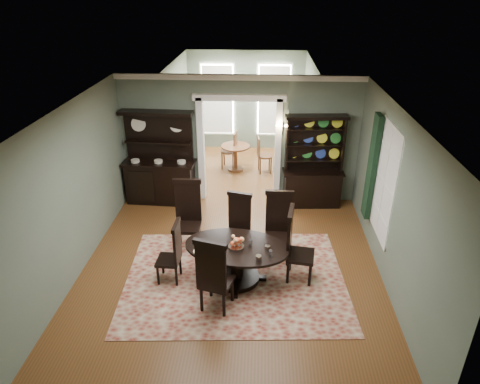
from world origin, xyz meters
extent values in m
cube|color=brown|center=(0.00, 0.00, -0.01)|extent=(5.50, 6.00, 0.01)
cube|color=white|center=(0.00, 0.00, 3.00)|extent=(5.50, 6.00, 0.01)
cube|color=#616D5B|center=(-2.75, 0.00, 1.50)|extent=(0.01, 6.00, 3.00)
cube|color=#616D5B|center=(2.75, 0.00, 1.50)|extent=(0.01, 6.00, 3.00)
cube|color=#616D5B|center=(0.00, -3.00, 1.50)|extent=(5.50, 0.01, 3.00)
cube|color=#616D5B|center=(-1.83, 3.00, 1.50)|extent=(1.85, 0.01, 3.00)
cube|color=#616D5B|center=(1.83, 3.00, 1.50)|extent=(1.85, 0.01, 3.00)
cube|color=#616D5B|center=(0.00, 3.00, 2.75)|extent=(1.80, 0.01, 0.50)
cube|color=white|center=(0.00, 2.95, 2.94)|extent=(5.50, 0.10, 0.12)
cube|color=brown|center=(0.00, 4.75, -0.01)|extent=(3.50, 3.50, 0.01)
cube|color=white|center=(0.00, 4.75, 3.00)|extent=(3.50, 3.50, 0.01)
cube|color=#616D5B|center=(-1.75, 4.75, 1.50)|extent=(0.01, 3.50, 3.00)
cube|color=#616D5B|center=(1.75, 4.75, 1.50)|extent=(0.01, 3.50, 3.00)
cube|color=#616D5B|center=(0.00, 6.50, 1.50)|extent=(3.50, 0.01, 3.00)
cube|color=white|center=(-0.85, 6.45, 1.55)|extent=(1.05, 0.06, 2.20)
cube|color=white|center=(0.85, 6.45, 1.55)|extent=(1.05, 0.06, 2.20)
cube|color=white|center=(-0.90, 3.00, 1.25)|extent=(0.14, 0.25, 2.50)
cube|color=white|center=(0.90, 3.00, 1.25)|extent=(0.14, 0.25, 2.50)
cube|color=white|center=(0.00, 3.00, 2.50)|extent=(2.08, 0.25, 0.14)
cube|color=white|center=(2.74, 0.60, 1.60)|extent=(0.02, 1.10, 2.00)
cube|color=white|center=(2.73, 0.60, 1.60)|extent=(0.01, 1.22, 2.12)
cube|color=#16321E|center=(2.65, 1.28, 1.60)|extent=(0.10, 0.35, 2.10)
cube|color=#AE8E2E|center=(0.95, 2.92, 1.85)|extent=(0.08, 0.05, 0.18)
sphere|color=#FFD88C|center=(0.85, 2.77, 1.93)|extent=(0.07, 0.07, 0.07)
sphere|color=#FFD88C|center=(1.05, 2.77, 1.93)|extent=(0.07, 0.07, 0.07)
cube|color=maroon|center=(0.10, -0.21, 0.01)|extent=(4.08, 3.19, 0.01)
ellipsoid|color=black|center=(0.13, -0.23, 0.69)|extent=(1.98, 1.42, 0.05)
cylinder|color=black|center=(0.13, -0.23, 0.66)|extent=(1.93, 1.93, 0.03)
cylinder|color=black|center=(0.13, -0.23, 0.36)|extent=(0.23, 0.23, 0.63)
cylinder|color=black|center=(0.13, -0.23, 0.05)|extent=(0.81, 0.81, 0.10)
cylinder|color=silver|center=(0.13, -0.30, 0.74)|extent=(0.27, 0.27, 0.05)
cube|color=black|center=(-0.88, 0.69, 0.51)|extent=(0.52, 0.50, 0.07)
cube|color=black|center=(-0.89, 0.91, 0.95)|extent=(0.51, 0.07, 0.86)
cube|color=black|center=(-0.89, 0.91, 1.39)|extent=(0.55, 0.09, 0.09)
cylinder|color=black|center=(-1.08, 0.49, 0.25)|extent=(0.06, 0.06, 0.51)
cylinder|color=black|center=(-0.68, 0.50, 0.25)|extent=(0.06, 0.06, 0.51)
cylinder|color=black|center=(-1.08, 0.89, 0.25)|extent=(0.06, 0.06, 0.51)
cylinder|color=black|center=(-0.69, 0.89, 0.25)|extent=(0.06, 0.06, 0.51)
cube|color=black|center=(0.08, 0.57, 0.44)|extent=(0.54, 0.53, 0.06)
cube|color=black|center=(0.13, 0.75, 0.83)|extent=(0.44, 0.16, 0.75)
cube|color=black|center=(0.13, 0.75, 1.22)|extent=(0.48, 0.19, 0.08)
cylinder|color=black|center=(-0.13, 0.44, 0.22)|extent=(0.05, 0.05, 0.44)
cylinder|color=black|center=(0.20, 0.35, 0.22)|extent=(0.05, 0.05, 0.44)
cylinder|color=black|center=(-0.04, 0.78, 0.22)|extent=(0.05, 0.05, 0.44)
cylinder|color=black|center=(0.29, 0.69, 0.22)|extent=(0.05, 0.05, 0.44)
cube|color=black|center=(0.87, 0.43, 0.49)|extent=(0.50, 0.48, 0.06)
cube|color=black|center=(0.87, 0.64, 0.91)|extent=(0.49, 0.06, 0.82)
cube|color=black|center=(0.87, 0.64, 1.33)|extent=(0.53, 0.09, 0.08)
cylinder|color=black|center=(0.67, 0.24, 0.24)|extent=(0.05, 0.05, 0.49)
cylinder|color=black|center=(1.05, 0.23, 0.24)|extent=(0.05, 0.05, 0.49)
cylinder|color=black|center=(0.68, 0.62, 0.24)|extent=(0.05, 0.05, 0.49)
cylinder|color=black|center=(1.06, 0.61, 0.24)|extent=(0.05, 0.05, 0.49)
cube|color=black|center=(-1.06, -0.30, 0.42)|extent=(0.41, 0.43, 0.05)
cube|color=black|center=(-0.88, -0.30, 0.78)|extent=(0.06, 0.42, 0.71)
cube|color=black|center=(-0.88, -0.30, 1.14)|extent=(0.08, 0.46, 0.07)
cylinder|color=black|center=(-1.22, -0.13, 0.21)|extent=(0.05, 0.05, 0.42)
cylinder|color=black|center=(-1.23, -0.45, 0.21)|extent=(0.05, 0.05, 0.42)
cylinder|color=black|center=(-0.90, -0.14, 0.21)|extent=(0.05, 0.05, 0.42)
cylinder|color=black|center=(-0.91, -0.46, 0.21)|extent=(0.05, 0.05, 0.42)
cube|color=black|center=(1.25, -0.13, 0.49)|extent=(0.53, 0.55, 0.06)
cube|color=black|center=(1.04, -0.10, 0.91)|extent=(0.13, 0.49, 0.83)
cube|color=black|center=(1.04, -0.10, 1.34)|extent=(0.15, 0.54, 0.08)
cylinder|color=black|center=(1.41, -0.35, 0.24)|extent=(0.05, 0.05, 0.49)
cylinder|color=black|center=(1.47, 0.03, 0.24)|extent=(0.05, 0.05, 0.49)
cylinder|color=black|center=(1.04, -0.29, 0.24)|extent=(0.05, 0.05, 0.49)
cylinder|color=black|center=(1.09, 0.09, 0.24)|extent=(0.05, 0.05, 0.49)
cube|color=black|center=(-0.14, -0.94, 0.49)|extent=(0.60, 0.59, 0.06)
cube|color=black|center=(-0.20, -1.15, 0.92)|extent=(0.49, 0.19, 0.84)
cube|color=black|center=(-0.20, -1.15, 1.35)|extent=(0.54, 0.22, 0.09)
cylinder|color=black|center=(0.09, -0.81, 0.25)|extent=(0.05, 0.05, 0.49)
cylinder|color=black|center=(-0.28, -0.70, 0.25)|extent=(0.05, 0.05, 0.49)
cylinder|color=black|center=(-0.01, -1.18, 0.25)|extent=(0.05, 0.05, 0.49)
cylinder|color=black|center=(-0.38, -1.07, 0.25)|extent=(0.05, 0.05, 0.49)
cube|color=black|center=(-1.86, 2.70, 0.49)|extent=(1.60, 0.62, 0.99)
cube|color=black|center=(-1.86, 2.70, 1.00)|extent=(1.70, 0.68, 0.05)
cube|color=black|center=(-1.86, 2.92, 1.60)|extent=(1.58, 0.16, 1.16)
cube|color=black|center=(-1.86, 2.82, 1.48)|extent=(1.54, 0.35, 0.04)
cube|color=black|center=(-1.86, 2.80, 2.17)|extent=(1.69, 0.43, 0.08)
cube|color=black|center=(1.72, 2.72, 0.42)|extent=(1.33, 0.55, 0.83)
cube|color=black|center=(1.72, 2.72, 0.84)|extent=(1.42, 0.60, 0.04)
cube|color=black|center=(1.72, 2.91, 1.48)|extent=(1.30, 0.14, 1.26)
cube|color=black|center=(1.09, 2.81, 1.48)|extent=(0.06, 0.24, 1.30)
cube|color=black|center=(2.35, 2.81, 1.48)|extent=(0.06, 0.24, 1.30)
cube|color=black|center=(1.72, 2.80, 2.13)|extent=(1.41, 0.39, 0.07)
cube|color=black|center=(1.72, 2.81, 1.11)|extent=(1.31, 0.33, 0.03)
cube|color=black|center=(1.72, 2.81, 1.48)|extent=(1.31, 0.33, 0.03)
cube|color=black|center=(1.72, 2.81, 1.85)|extent=(1.31, 0.33, 0.03)
cylinder|color=brown|center=(-0.20, 4.67, 0.71)|extent=(0.79, 0.79, 0.04)
cylinder|color=brown|center=(-0.20, 4.67, 0.37)|extent=(0.10, 0.10, 0.69)
cylinder|color=brown|center=(-0.20, 4.67, 0.03)|extent=(0.43, 0.43, 0.06)
cylinder|color=brown|center=(-0.41, 4.84, 0.50)|extent=(0.44, 0.44, 0.04)
cube|color=brown|center=(-0.21, 4.82, 0.78)|extent=(0.08, 0.40, 0.55)
cylinder|color=brown|center=(-0.55, 5.01, 0.25)|extent=(0.04, 0.04, 0.50)
cylinder|color=brown|center=(-0.58, 4.70, 0.25)|extent=(0.04, 0.04, 0.50)
cylinder|color=brown|center=(-0.24, 4.97, 0.25)|extent=(0.04, 0.04, 0.50)
cylinder|color=brown|center=(-0.28, 4.67, 0.25)|extent=(0.04, 0.04, 0.50)
cylinder|color=brown|center=(0.62, 4.59, 0.48)|extent=(0.43, 0.43, 0.04)
cube|color=brown|center=(0.43, 4.56, 0.75)|extent=(0.09, 0.38, 0.53)
cylinder|color=brown|center=(0.79, 4.46, 0.24)|extent=(0.04, 0.04, 0.48)
cylinder|color=brown|center=(0.75, 4.76, 0.24)|extent=(0.04, 0.04, 0.48)
cylinder|color=brown|center=(0.50, 4.42, 0.24)|extent=(0.04, 0.04, 0.48)
cylinder|color=brown|center=(0.45, 4.71, 0.24)|extent=(0.04, 0.04, 0.48)
camera|label=1|loc=(0.53, -6.39, 4.85)|focal=32.00mm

